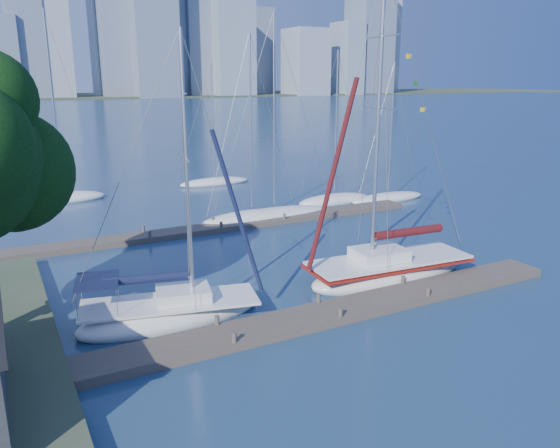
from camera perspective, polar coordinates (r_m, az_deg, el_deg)
ground at (r=24.94m, az=5.12°, el=-9.70°), size 700.00×700.00×0.00m
near_dock at (r=24.86m, az=5.13°, el=-9.28°), size 26.00×2.00×0.40m
far_dock at (r=39.15m, az=-5.24°, el=-0.18°), size 30.00×1.80×0.36m
far_shore at (r=339.26m, az=-26.56°, el=11.74°), size 800.00×100.00×1.50m
sailboat_navy at (r=24.54m, az=-11.40°, el=-7.80°), size 8.61×4.43×12.89m
sailboat_maroon at (r=29.56m, az=11.34°, el=-3.45°), size 9.79×3.87×16.11m
bg_boat_2 at (r=40.84m, az=-2.93°, el=0.67°), size 8.28×4.08×13.90m
bg_boat_3 at (r=41.69m, az=-0.59°, el=0.98°), size 9.38×4.33×15.30m
bg_boat_4 at (r=47.15m, az=5.68°, el=2.55°), size 6.93×2.35×12.95m
bg_boat_5 at (r=48.78m, az=11.19°, el=2.70°), size 7.75×3.37×12.05m
bg_boat_6 at (r=51.10m, az=-21.72°, el=2.57°), size 7.24×2.88×16.18m
bg_boat_7 at (r=55.61m, az=-6.84°, el=4.39°), size 7.56×3.50×12.11m
skyline at (r=312.05m, az=-23.00°, el=18.43°), size 501.64×51.31×123.82m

